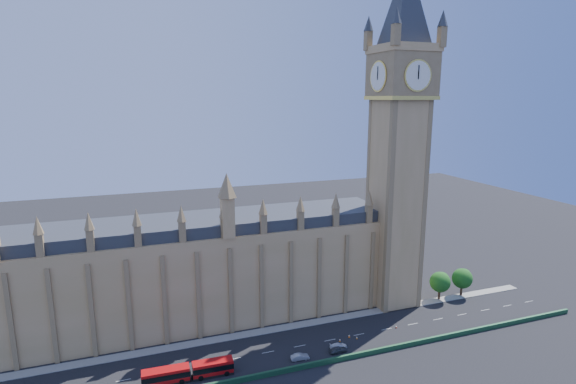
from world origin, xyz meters
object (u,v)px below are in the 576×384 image
object	(u,v)px
red_bus	(188,372)
car_white	(338,346)
car_grey	(338,350)
car_silver	(300,357)

from	to	relation	value
red_bus	car_white	bearing A→B (deg)	2.39
car_grey	car_white	distance (m)	1.80
red_bus	car_silver	size ratio (longest dim) A/B	4.52
red_bus	car_grey	distance (m)	34.41
red_bus	car_silver	bearing A→B (deg)	-0.72
car_grey	car_white	world-z (taller)	car_grey
red_bus	car_white	size ratio (longest dim) A/B	4.53
car_white	car_grey	bearing A→B (deg)	152.82
car_white	car_silver	bearing A→B (deg)	100.38
car_grey	car_silver	bearing A→B (deg)	87.26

